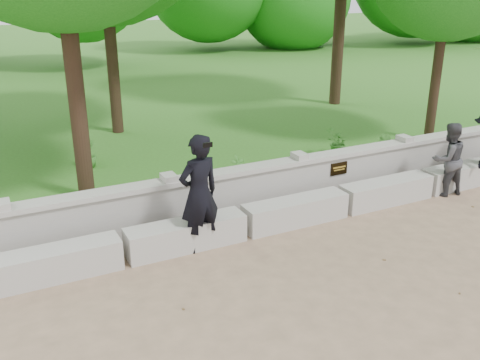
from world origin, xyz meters
The scene contains 10 objects.
ground centered at (0.00, 0.00, 0.00)m, with size 80.00×80.00×0.00m, color #997C5E.
lawn centered at (0.00, 14.00, 0.12)m, with size 40.00×22.00×0.25m, color #335D1F.
concrete_bench centered at (0.00, 1.90, 0.22)m, with size 11.90×0.45×0.45m.
parapet_wall centered at (0.00, 2.60, 0.46)m, with size 12.50×0.35×0.90m.
man_main centered at (-2.82, 1.77, 0.93)m, with size 0.75×0.68×1.86m.
visitor_left centered at (2.32, 1.73, 0.72)m, with size 0.76×0.62×1.44m.
shrub_a centered at (-1.39, 3.30, 0.57)m, with size 0.33×0.23×0.63m, color #356F26.
shrub_b centered at (2.16, 3.30, 0.54)m, with size 0.32×0.26×0.58m, color #356F26.
shrub_c centered at (1.44, 4.04, 0.55)m, with size 0.54×0.47×0.60m, color #356F26.
shrub_d centered at (-3.67, 5.74, 0.53)m, with size 0.32×0.28×0.56m, color #356F26.
Camera 1 is at (-5.61, -5.15, 3.96)m, focal length 40.00 mm.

